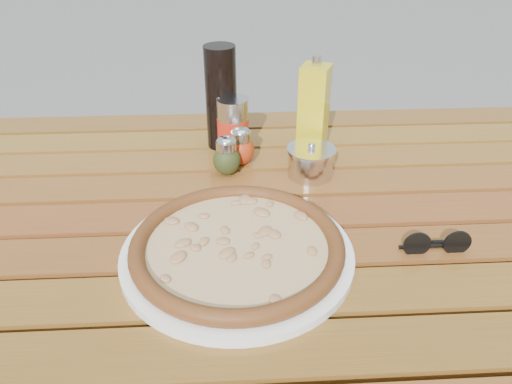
{
  "coord_description": "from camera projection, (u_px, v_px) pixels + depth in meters",
  "views": [
    {
      "loc": [
        -0.04,
        -0.73,
        1.25
      ],
      "look_at": [
        0.0,
        0.02,
        0.78
      ],
      "focal_mm": 35.0,
      "sensor_mm": 36.0,
      "label": 1
    }
  ],
  "objects": [
    {
      "name": "sunglasses",
      "position": [
        436.0,
        244.0,
        0.78
      ],
      "size": [
        0.11,
        0.02,
        0.04
      ],
      "rotation": [
        0.0,
        0.0,
        0.0
      ],
      "color": "black",
      "rests_on": "table"
    },
    {
      "name": "oregano_shaker",
      "position": [
        226.0,
        156.0,
        0.98
      ],
      "size": [
        0.06,
        0.06,
        0.08
      ],
      "rotation": [
        0.0,
        0.0,
        0.18
      ],
      "color": "#39431A",
      "rests_on": "table"
    },
    {
      "name": "plate",
      "position": [
        237.0,
        254.0,
        0.77
      ],
      "size": [
        0.43,
        0.43,
        0.01
      ],
      "primitive_type": "cylinder",
      "rotation": [
        0.0,
        0.0,
        -0.23
      ],
      "color": "white",
      "rests_on": "table"
    },
    {
      "name": "dark_bottle",
      "position": [
        221.0,
        98.0,
        1.05
      ],
      "size": [
        0.08,
        0.08,
        0.22
      ],
      "primitive_type": "cylinder",
      "rotation": [
        0.0,
        0.0,
        -0.27
      ],
      "color": "black",
      "rests_on": "table"
    },
    {
      "name": "pizza",
      "position": [
        237.0,
        246.0,
        0.76
      ],
      "size": [
        0.43,
        0.43,
        0.03
      ],
      "rotation": [
        0.0,
        0.0,
        -0.37
      ],
      "color": "beige",
      "rests_on": "plate"
    },
    {
      "name": "pepper_shaker",
      "position": [
        241.0,
        147.0,
        1.02
      ],
      "size": [
        0.06,
        0.06,
        0.08
      ],
      "rotation": [
        0.0,
        0.0,
        0.2
      ],
      "color": "#BF3915",
      "rests_on": "table"
    },
    {
      "name": "olive_oil_cruet",
      "position": [
        314.0,
        110.0,
        1.03
      ],
      "size": [
        0.07,
        0.07,
        0.21
      ],
      "rotation": [
        0.0,
        0.0,
        -0.41
      ],
      "color": "gold",
      "rests_on": "table"
    },
    {
      "name": "table",
      "position": [
        257.0,
        246.0,
        0.92
      ],
      "size": [
        1.4,
        0.9,
        0.75
      ],
      "color": "#351B0C",
      "rests_on": "ground"
    },
    {
      "name": "parmesan_tin",
      "position": [
        311.0,
        161.0,
        0.98
      ],
      "size": [
        0.11,
        0.11,
        0.07
      ],
      "rotation": [
        0.0,
        0.0,
        -0.2
      ],
      "color": "silver",
      "rests_on": "table"
    },
    {
      "name": "soda_can",
      "position": [
        233.0,
        126.0,
        1.05
      ],
      "size": [
        0.09,
        0.09,
        0.12
      ],
      "rotation": [
        0.0,
        0.0,
        -0.4
      ],
      "color": "silver",
      "rests_on": "table"
    }
  ]
}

